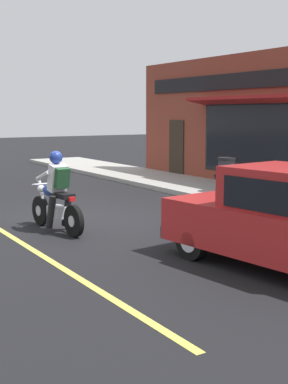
% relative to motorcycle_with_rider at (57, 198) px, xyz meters
% --- Properties ---
extents(ground_plane, '(80.00, 80.00, 0.00)m').
position_rel_motorcycle_with_rider_xyz_m(ground_plane, '(0.84, 0.92, -0.68)').
color(ground_plane, black).
extents(sidewalk_curb, '(2.60, 22.00, 0.14)m').
position_rel_motorcycle_with_rider_xyz_m(sidewalk_curb, '(6.06, 3.92, -0.61)').
color(sidewalk_curb, '#9E9B93').
rests_on(sidewalk_curb, ground).
extents(storefront_building, '(1.25, 9.58, 4.20)m').
position_rel_motorcycle_with_rider_xyz_m(storefront_building, '(7.59, 3.58, 1.43)').
color(storefront_building, brown).
rests_on(storefront_building, ground).
extents(motorcycle_with_rider, '(0.61, 2.02, 1.62)m').
position_rel_motorcycle_with_rider_xyz_m(motorcycle_with_rider, '(0.00, 0.00, 0.00)').
color(motorcycle_with_rider, black).
rests_on(motorcycle_with_rider, ground).
extents(car_hatchback, '(2.08, 3.95, 1.57)m').
position_rel_motorcycle_with_rider_xyz_m(car_hatchback, '(1.89, -4.33, 0.09)').
color(car_hatchback, black).
rests_on(car_hatchback, ground).
extents(trash_bin, '(0.56, 0.56, 0.98)m').
position_rel_motorcycle_with_rider_xyz_m(trash_bin, '(5.84, 1.62, -0.04)').
color(trash_bin, '#2D2D33').
rests_on(trash_bin, sidewalk_curb).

